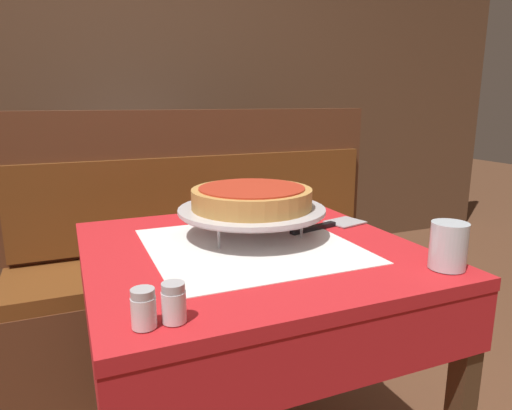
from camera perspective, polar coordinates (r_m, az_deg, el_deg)
name	(u,v)px	position (r m, az deg, el deg)	size (l,w,h in m)	color
dining_table_front	(250,283)	(1.22, -0.74, -9.75)	(0.82, 0.82, 0.76)	red
dining_table_rear	(141,185)	(2.70, -14.18, 2.48)	(0.66, 0.66, 0.77)	#194799
booth_bench	(213,282)	(2.09, -5.42, -9.59)	(1.70, 0.45, 1.09)	brown
back_wall_panel	(131,89)	(3.10, -15.38, 13.83)	(6.00, 0.04, 2.40)	brown
pizza_pan_stand	(252,211)	(1.25, -0.53, -0.76)	(0.40, 0.40, 0.08)	#ADADB2
deep_dish_pizza	(252,197)	(1.24, -0.54, 0.96)	(0.33, 0.33, 0.06)	#C68E47
pizza_server	(329,225)	(1.38, 9.12, -2.48)	(0.27, 0.12, 0.01)	#BCBCC1
water_glass_near	(448,246)	(1.10, 22.92, -4.69)	(0.08, 0.08, 0.10)	silver
salt_shaker	(144,308)	(0.79, -13.88, -12.44)	(0.04, 0.04, 0.07)	silver
pepper_shaker	(174,303)	(0.80, -10.24, -11.92)	(0.04, 0.04, 0.07)	silver
napkin_holder	(212,200)	(1.51, -5.48, 0.64)	(0.10, 0.05, 0.09)	#B2B2B7
condiment_caddy	(130,159)	(2.71, -15.51, 5.57)	(0.13, 0.13, 0.16)	black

